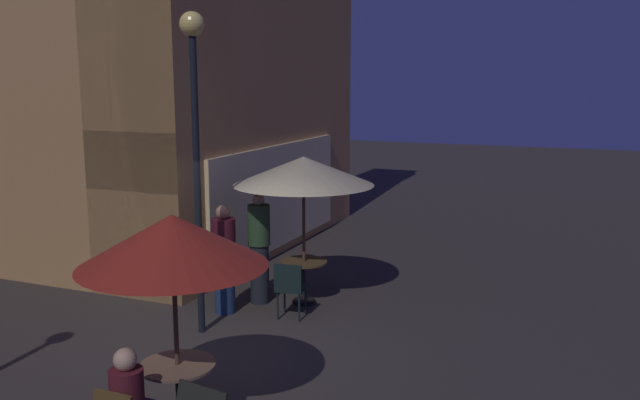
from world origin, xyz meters
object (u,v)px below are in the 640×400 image
object	(u,v)px
street_lamp_near_corner	(195,112)
cafe_table_0	(178,380)
patio_umbrella_0	(172,241)
patron_seated_0	(131,398)
cafe_chair_1	(290,285)
patron_standing_2	(259,248)
cafe_table_1	(304,272)
patio_umbrella_1	(304,171)
patron_standing_1	(224,259)

from	to	relation	value
street_lamp_near_corner	cafe_table_0	distance (m)	3.83
patio_umbrella_0	patron_seated_0	bearing A→B (deg)	179.36
street_lamp_near_corner	cafe_chair_1	world-z (taller)	street_lamp_near_corner
patio_umbrella_0	cafe_chair_1	bearing A→B (deg)	5.44
cafe_table_0	patron_standing_2	distance (m)	4.12
cafe_table_0	cafe_table_1	bearing A→B (deg)	5.87
patio_umbrella_1	cafe_table_1	bearing A→B (deg)	90.00
patron_seated_0	patron_standing_2	distance (m)	4.82
cafe_table_0	patron_seated_0	world-z (taller)	patron_seated_0
cafe_table_1	patron_standing_1	world-z (taller)	patron_standing_1
street_lamp_near_corner	cafe_table_1	size ratio (longest dim) A/B	5.96
patron_seated_0	patron_standing_2	world-z (taller)	patron_standing_2
patio_umbrella_1	patron_seated_0	distance (m)	5.18
cafe_table_0	patio_umbrella_0	size ratio (longest dim) A/B	0.34
patio_umbrella_0	cafe_chair_1	world-z (taller)	patio_umbrella_0
cafe_table_1	cafe_chair_1	world-z (taller)	cafe_chair_1
patio_umbrella_0	cafe_chair_1	distance (m)	3.76
patio_umbrella_0	patron_standing_2	size ratio (longest dim) A/B	1.27
patron_standing_2	cafe_chair_1	bearing A→B (deg)	170.86
street_lamp_near_corner	patio_umbrella_0	bearing A→B (deg)	-152.34
street_lamp_near_corner	cafe_table_0	world-z (taller)	street_lamp_near_corner
patio_umbrella_0	patron_seated_0	world-z (taller)	patio_umbrella_0
cafe_chair_1	patron_seated_0	world-z (taller)	patron_seated_0
patio_umbrella_1	patio_umbrella_0	bearing A→B (deg)	-174.13
patio_umbrella_1	patron_seated_0	xyz separation A→B (m)	(-4.93, -0.42, -1.50)
patio_umbrella_0	cafe_table_1	bearing A→B (deg)	5.87
street_lamp_near_corner	patron_standing_1	xyz separation A→B (m)	(0.84, 0.10, -2.33)
cafe_table_0	patron_seated_0	xyz separation A→B (m)	(-0.74, 0.01, 0.14)
street_lamp_near_corner	cafe_table_1	world-z (taller)	street_lamp_near_corner
street_lamp_near_corner	patron_standing_2	size ratio (longest dim) A/B	2.49
cafe_chair_1	patron_standing_1	distance (m)	1.12
cafe_table_0	patron_seated_0	bearing A→B (deg)	179.36
cafe_table_1	patio_umbrella_1	xyz separation A→B (m)	(0.00, -0.00, 1.65)
patron_standing_1	cafe_table_0	bearing A→B (deg)	37.01
cafe_table_0	patron_seated_0	size ratio (longest dim) A/B	0.66
patio_umbrella_0	patron_seated_0	xyz separation A→B (m)	(-0.74, 0.01, -1.35)
patron_seated_0	patron_standing_1	distance (m)	4.27
patio_umbrella_0	patron_seated_0	distance (m)	1.54
cafe_table_0	patron_standing_1	xyz separation A→B (m)	(3.30, 1.39, 0.32)
patio_umbrella_0	patio_umbrella_1	xyz separation A→B (m)	(4.20, 0.43, 0.15)
cafe_table_1	patio_umbrella_0	world-z (taller)	patio_umbrella_0
cafe_table_0	cafe_table_1	xyz separation A→B (m)	(4.20, 0.43, -0.02)
patio_umbrella_1	cafe_chair_1	size ratio (longest dim) A/B	2.74
cafe_table_1	patron_standing_2	xyz separation A→B (m)	(-0.25, 0.68, 0.39)
cafe_table_0	street_lamp_near_corner	bearing A→B (deg)	27.66
patio_umbrella_0	patron_standing_1	size ratio (longest dim) A/B	1.34
patio_umbrella_0	patron_standing_1	distance (m)	3.76
cafe_table_1	patron_standing_1	xyz separation A→B (m)	(-0.90, 0.96, 0.33)
patron_standing_1	cafe_chair_1	bearing A→B (deg)	111.34
cafe_table_1	patron_standing_2	distance (m)	0.82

